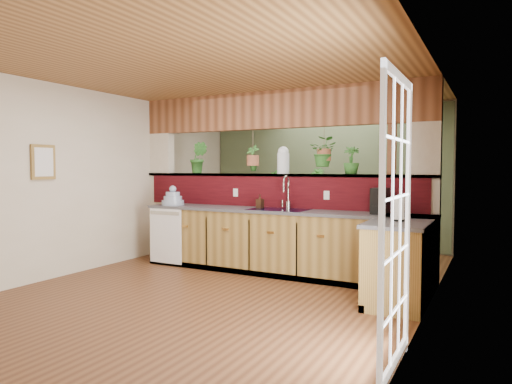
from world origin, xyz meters
The scene contains 28 objects.
ground centered at (0.00, 0.00, 0.00)m, with size 4.60×7.00×0.01m, color #522F19.
ceiling centered at (0.00, 0.00, 2.60)m, with size 4.60×7.00×0.01m, color brown.
wall_back centered at (0.00, 3.50, 1.30)m, with size 4.60×0.02×2.60m, color beige.
wall_left centered at (-2.30, 0.00, 1.30)m, with size 0.02×7.00×2.60m, color beige.
wall_right centered at (2.30, 0.00, 1.30)m, with size 0.02×7.00×2.60m, color beige.
pass_through_partition centered at (0.03, 1.35, 1.19)m, with size 4.60×0.21×2.60m.
pass_through_ledge centered at (0.00, 1.35, 1.37)m, with size 4.60×0.21×0.04m, color brown.
header_beam centered at (0.00, 1.35, 2.33)m, with size 4.60×0.15×0.55m, color brown.
sage_backwall centered at (0.00, 3.48, 1.30)m, with size 4.55×0.02×2.55m, color #566746.
countertop centered at (0.84, 0.87, 0.45)m, with size 4.14×1.52×0.90m.
dishwasher centered at (-1.48, 0.66, 0.46)m, with size 0.58×0.03×0.82m.
navy_sink centered at (0.25, 0.98, 0.82)m, with size 0.82×0.50×0.18m.
french_door centered at (2.27, -1.30, 1.05)m, with size 0.06×1.02×2.16m, color white.
framed_print centered at (-2.27, -0.80, 1.55)m, with size 0.04×0.35×0.45m.
faucet centered at (0.31, 1.13, 1.15)m, with size 0.21×0.21×0.47m.
dish_stack centered at (-1.52, 0.90, 0.99)m, with size 0.35×0.35×0.30m.
soap_dispenser centered at (-0.06, 1.03, 1.00)m, with size 0.09×0.09×0.20m, color #392114.
coffee_maker centered at (1.63, 1.02, 1.05)m, with size 0.17×0.29×0.32m.
paper_towel centered at (1.99, 0.34, 1.03)m, with size 0.13×0.13×0.29m.
glass_jar centered at (0.15, 1.35, 1.59)m, with size 0.18×0.18×0.40m.
ledge_plant_left centered at (-1.35, 1.35, 1.64)m, with size 0.28×0.22×0.50m, color #296222.
ledge_plant_right centered at (1.16, 1.35, 1.58)m, with size 0.21×0.21×0.38m, color #296222.
hanging_plant_a centered at (-0.35, 1.35, 1.75)m, with size 0.23×0.18×0.54m.
hanging_plant_b centered at (0.77, 1.35, 1.88)m, with size 0.39×0.34×0.54m.
shelving_console centered at (-0.55, 3.25, 0.50)m, with size 1.51×0.40×1.01m, color black.
shelf_plant_a centered at (-0.91, 3.25, 1.22)m, with size 0.23×0.15×0.43m, color #296222.
shelf_plant_b centered at (-0.02, 3.25, 1.24)m, with size 0.26×0.26×0.47m, color #296222.
floor_plant centered at (1.26, 2.18, 0.36)m, with size 0.65×0.56×0.72m, color #296222.
Camera 1 is at (2.92, -4.72, 1.47)m, focal length 32.00 mm.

